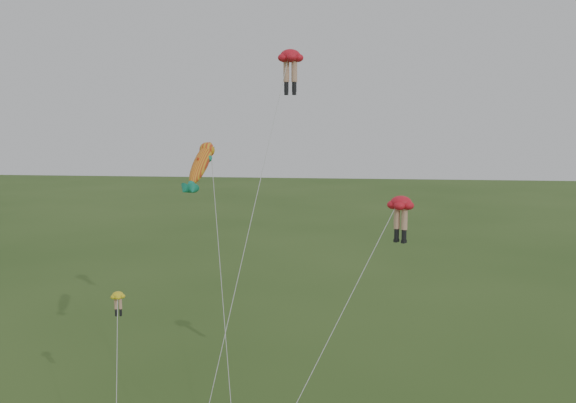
# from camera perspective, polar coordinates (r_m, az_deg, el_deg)

# --- Properties ---
(legs_kite_red_high) EXTENTS (4.54, 11.06, 21.24)m
(legs_kite_red_high) POSITION_cam_1_polar(r_m,az_deg,el_deg) (35.15, 0.07, 11.97)
(legs_kite_red_high) COLOR red
(legs_kite_red_high) RESTS_ON ground
(legs_kite_red_mid) EXTENTS (8.45, 9.24, 13.76)m
(legs_kite_red_mid) POSITION_cam_1_polar(r_m,az_deg,el_deg) (32.17, 9.78, -0.85)
(legs_kite_red_mid) COLOR red
(legs_kite_red_mid) RESTS_ON ground
(legs_kite_yellow) EXTENTS (3.22, 8.74, 8.65)m
(legs_kite_yellow) POSITION_cam_1_polar(r_m,az_deg,el_deg) (34.25, -14.90, -9.71)
(legs_kite_yellow) COLOR yellow
(legs_kite_yellow) RESTS_ON ground
(fish_kite) EXTENTS (4.08, 8.99, 16.53)m
(fish_kite) POSITION_cam_1_polar(r_m,az_deg,el_deg) (35.07, -7.71, 3.28)
(fish_kite) COLOR gold
(fish_kite) RESTS_ON ground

